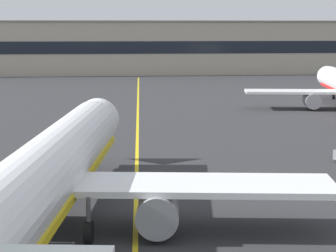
# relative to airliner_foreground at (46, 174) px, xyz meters

# --- Properties ---
(taxiway_centreline) EXTENTS (10.15, 179.75, 0.01)m
(taxiway_centreline) POSITION_rel_airliner_foreground_xyz_m (5.98, 19.63, -3.37)
(taxiway_centreline) COLOR yellow
(taxiway_centreline) RESTS_ON ground
(airliner_foreground) EXTENTS (32.35, 41.47, 11.65)m
(airliner_foreground) POSITION_rel_airliner_foreground_xyz_m (0.00, 0.00, 0.00)
(airliner_foreground) COLOR white
(airliner_foreground) RESTS_ON ground
(terminal_building) EXTENTS (137.22, 12.40, 12.51)m
(terminal_building) POSITION_rel_airliner_foreground_xyz_m (-1.46, 120.31, 2.89)
(terminal_building) COLOR #B2A893
(terminal_building) RESTS_ON ground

